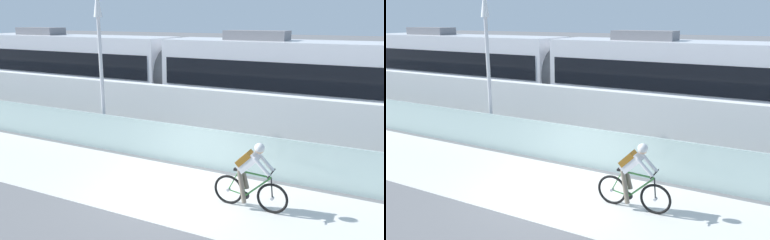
# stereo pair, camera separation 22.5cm
# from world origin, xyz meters

# --- Properties ---
(ground_plane) EXTENTS (200.00, 200.00, 0.00)m
(ground_plane) POSITION_xyz_m (0.00, 0.00, 0.00)
(ground_plane) COLOR slate
(bike_path_deck) EXTENTS (32.00, 3.20, 0.01)m
(bike_path_deck) POSITION_xyz_m (0.00, 0.00, 0.01)
(bike_path_deck) COLOR silver
(bike_path_deck) RESTS_ON ground
(glass_parapet) EXTENTS (32.00, 0.05, 1.20)m
(glass_parapet) POSITION_xyz_m (0.00, 1.85, 0.60)
(glass_parapet) COLOR #ADC6C1
(glass_parapet) RESTS_ON ground
(concrete_barrier_wall) EXTENTS (32.00, 0.36, 1.99)m
(concrete_barrier_wall) POSITION_xyz_m (0.00, 3.65, 0.99)
(concrete_barrier_wall) COLOR silver
(concrete_barrier_wall) RESTS_ON ground
(tram_rail_near) EXTENTS (32.00, 0.08, 0.01)m
(tram_rail_near) POSITION_xyz_m (0.00, 6.13, 0.00)
(tram_rail_near) COLOR #595654
(tram_rail_near) RESTS_ON ground
(tram_rail_far) EXTENTS (32.00, 0.08, 0.01)m
(tram_rail_far) POSITION_xyz_m (0.00, 7.57, 0.00)
(tram_rail_far) COLOR #595654
(tram_rail_far) RESTS_ON ground
(tram) EXTENTS (22.56, 2.54, 3.81)m
(tram) POSITION_xyz_m (-3.94, 6.85, 1.89)
(tram) COLOR silver
(tram) RESTS_ON ground
(cyclist_on_bike) EXTENTS (1.77, 0.58, 1.61)m
(cyclist_on_bike) POSITION_xyz_m (2.00, -0.00, 0.80)
(cyclist_on_bike) COLOR black
(cyclist_on_bike) RESTS_ON ground
(lamp_post_antenna) EXTENTS (0.28, 0.28, 5.20)m
(lamp_post_antenna) POSITION_xyz_m (-3.92, 2.15, 3.29)
(lamp_post_antenna) COLOR gray
(lamp_post_antenna) RESTS_ON ground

